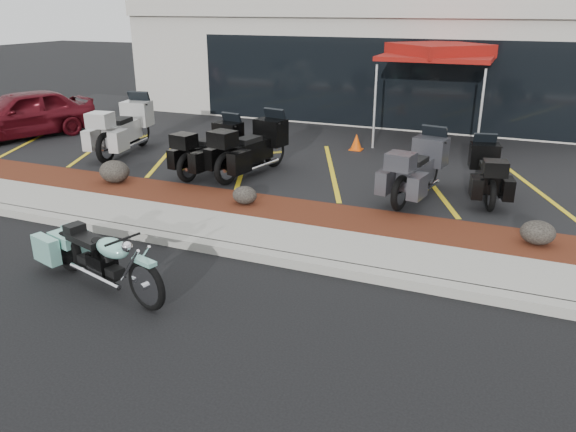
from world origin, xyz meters
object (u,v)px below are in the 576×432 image
at_px(parked_car, 22,114).
at_px(popup_canopy, 439,53).
at_px(traffic_cone, 356,142).
at_px(touring_white, 140,119).
at_px(hero_cruiser, 146,278).

xyz_separation_m(parked_car, popup_canopy, (10.75, 3.88, 1.69)).
bearing_deg(parked_car, popup_canopy, 42.49).
bearing_deg(traffic_cone, popup_canopy, 45.44).
bearing_deg(parked_car, touring_white, 29.10).
distance_m(hero_cruiser, traffic_cone, 8.72).
xyz_separation_m(traffic_cone, popup_canopy, (1.65, 1.67, 2.15)).
xyz_separation_m(hero_cruiser, parked_car, (-8.86, 6.50, 0.36)).
height_order(touring_white, traffic_cone, touring_white).
bearing_deg(hero_cruiser, touring_white, 142.89).
relative_size(parked_car, traffic_cone, 9.30).
xyz_separation_m(touring_white, popup_canopy, (7.04, 3.46, 1.63)).
relative_size(parked_car, popup_canopy, 1.29).
height_order(hero_cruiser, traffic_cone, hero_cruiser).
distance_m(hero_cruiser, touring_white, 8.64).
distance_m(parked_car, traffic_cone, 9.38).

